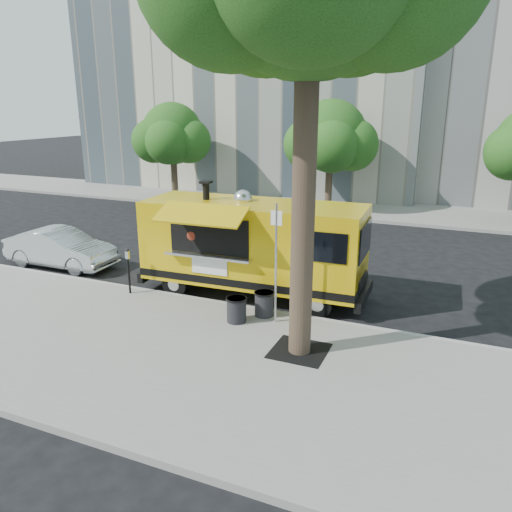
% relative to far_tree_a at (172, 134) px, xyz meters
% --- Properties ---
extents(ground, '(120.00, 120.00, 0.00)m').
position_rel_far_tree_a_xyz_m(ground, '(10.00, -12.30, -3.78)').
color(ground, black).
rests_on(ground, ground).
extents(sidewalk, '(60.00, 6.00, 0.15)m').
position_rel_far_tree_a_xyz_m(sidewalk, '(10.00, -16.30, -3.70)').
color(sidewalk, gray).
rests_on(sidewalk, ground).
extents(curb, '(60.00, 0.14, 0.16)m').
position_rel_far_tree_a_xyz_m(curb, '(10.00, -13.23, -3.70)').
color(curb, '#999993').
rests_on(curb, ground).
extents(far_sidewalk, '(60.00, 5.00, 0.15)m').
position_rel_far_tree_a_xyz_m(far_sidewalk, '(10.00, 1.20, -3.70)').
color(far_sidewalk, gray).
rests_on(far_sidewalk, ground).
extents(building_left, '(22.00, 14.00, 24.00)m').
position_rel_far_tree_a_xyz_m(building_left, '(2.00, 9.70, 8.22)').
color(building_left, '#BEB69E').
rests_on(building_left, ground).
extents(tree_well, '(1.20, 1.20, 0.02)m').
position_rel_far_tree_a_xyz_m(tree_well, '(12.60, -15.10, -3.62)').
color(tree_well, black).
rests_on(tree_well, sidewalk).
extents(far_tree_a, '(3.42, 3.42, 5.36)m').
position_rel_far_tree_a_xyz_m(far_tree_a, '(0.00, 0.00, 0.00)').
color(far_tree_a, '#33261C').
rests_on(far_tree_a, far_sidewalk).
extents(far_tree_b, '(3.60, 3.60, 5.50)m').
position_rel_far_tree_a_xyz_m(far_tree_b, '(9.00, 0.40, 0.06)').
color(far_tree_b, '#33261C').
rests_on(far_tree_b, far_sidewalk).
extents(sign_post, '(0.28, 0.06, 3.00)m').
position_rel_far_tree_a_xyz_m(sign_post, '(11.55, -13.85, -1.93)').
color(sign_post, silver).
rests_on(sign_post, sidewalk).
extents(parking_meter, '(0.11, 0.11, 1.33)m').
position_rel_far_tree_a_xyz_m(parking_meter, '(7.00, -13.65, -2.79)').
color(parking_meter, black).
rests_on(parking_meter, sidewalk).
extents(food_truck, '(6.66, 3.22, 3.24)m').
position_rel_far_tree_a_xyz_m(food_truck, '(10.13, -12.07, -2.25)').
color(food_truck, gold).
rests_on(food_truck, ground).
extents(sedan, '(3.96, 1.43, 1.30)m').
position_rel_far_tree_a_xyz_m(sedan, '(3.04, -12.16, -3.13)').
color(sedan, silver).
rests_on(sedan, ground).
extents(trash_bin_left, '(0.53, 0.53, 0.63)m').
position_rel_far_tree_a_xyz_m(trash_bin_left, '(10.66, -14.22, -3.29)').
color(trash_bin_left, black).
rests_on(trash_bin_left, sidewalk).
extents(trash_bin_right, '(0.53, 0.53, 0.64)m').
position_rel_far_tree_a_xyz_m(trash_bin_right, '(11.15, -13.60, -3.29)').
color(trash_bin_right, black).
rests_on(trash_bin_right, sidewalk).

